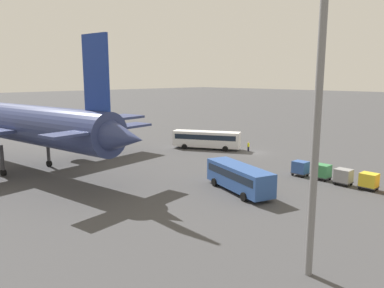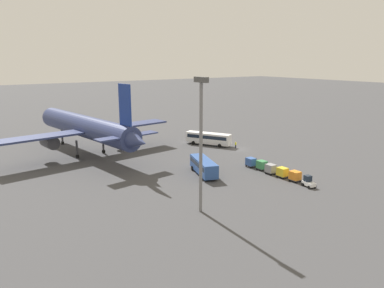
% 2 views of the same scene
% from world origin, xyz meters
% --- Properties ---
extents(ground_plane, '(600.00, 600.00, 0.00)m').
position_xyz_m(ground_plane, '(0.00, 0.00, 0.00)').
color(ground_plane, '#424244').
extents(airplane, '(50.43, 43.29, 18.11)m').
position_xyz_m(airplane, '(16.74, 34.60, 6.81)').
color(airplane, navy).
rests_on(airplane, ground).
extents(shuttle_bus_near, '(12.29, 8.52, 3.34)m').
position_xyz_m(shuttle_bus_near, '(8.51, 3.84, 2.00)').
color(shuttle_bus_near, white).
rests_on(shuttle_bus_near, ground).
extents(shuttle_bus_far, '(10.74, 5.93, 3.13)m').
position_xyz_m(shuttle_bus_far, '(-12.34, 20.46, 1.88)').
color(shuttle_bus_far, '#2D5199').
rests_on(shuttle_bus_far, ground).
extents(baggage_tug, '(2.61, 2.04, 2.10)m').
position_xyz_m(baggage_tug, '(-29.32, 8.91, 0.94)').
color(baggage_tug, white).
rests_on(baggage_tug, ground).
extents(worker_person, '(0.38, 0.38, 1.74)m').
position_xyz_m(worker_person, '(1.62, -0.03, 0.87)').
color(worker_person, '#1E1E2D').
rests_on(worker_person, ground).
extents(cargo_cart_orange, '(2.04, 1.73, 2.06)m').
position_xyz_m(cargo_cart_orange, '(-25.91, 8.64, 1.19)').
color(cargo_cart_orange, '#38383D').
rests_on(cargo_cart_orange, ground).
extents(cargo_cart_yellow, '(2.04, 1.73, 2.06)m').
position_xyz_m(cargo_cart_yellow, '(-22.90, 8.86, 1.19)').
color(cargo_cart_yellow, '#38383D').
rests_on(cargo_cart_yellow, ground).
extents(cargo_cart_grey, '(2.04, 1.73, 2.06)m').
position_xyz_m(cargo_cart_grey, '(-19.88, 9.05, 1.19)').
color(cargo_cart_grey, '#38383D').
rests_on(cargo_cart_grey, ground).
extents(cargo_cart_green, '(2.04, 1.73, 2.06)m').
position_xyz_m(cargo_cart_green, '(-16.87, 8.60, 1.19)').
color(cargo_cart_green, '#38383D').
rests_on(cargo_cart_green, ground).
extents(cargo_cart_blue, '(2.04, 1.73, 2.06)m').
position_xyz_m(cargo_cart_blue, '(-13.86, 8.92, 1.19)').
color(cargo_cart_blue, '#38383D').
rests_on(cargo_cart_blue, ground).
extents(light_pole, '(2.80, 0.70, 20.52)m').
position_xyz_m(light_pole, '(-27.48, 31.94, 12.34)').
color(light_pole, slate).
rests_on(light_pole, ground).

